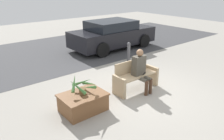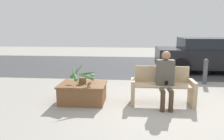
# 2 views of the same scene
# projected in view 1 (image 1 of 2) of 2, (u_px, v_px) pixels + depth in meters

# --- Properties ---
(ground_plane) EXTENTS (30.00, 30.00, 0.00)m
(ground_plane) POSITION_uv_depth(u_px,v_px,m) (143.00, 93.00, 6.50)
(ground_plane) COLOR #9E998E
(road_surface) EXTENTS (20.00, 6.00, 0.01)m
(road_surface) POSITION_uv_depth(u_px,v_px,m) (57.00, 51.00, 10.59)
(road_surface) COLOR #424244
(road_surface) RESTS_ON ground_plane
(bench) EXTENTS (1.47, 0.51, 0.89)m
(bench) POSITION_uv_depth(u_px,v_px,m) (135.00, 76.00, 6.60)
(bench) COLOR tan
(bench) RESTS_ON ground_plane
(person_seated) EXTENTS (0.39, 0.58, 1.28)m
(person_seated) POSITION_uv_depth(u_px,v_px,m) (141.00, 68.00, 6.40)
(person_seated) COLOR #4C473D
(person_seated) RESTS_ON ground_plane
(planter_box) EXTENTS (1.11, 0.82, 0.47)m
(planter_box) POSITION_uv_depth(u_px,v_px,m) (83.00, 102.00, 5.49)
(planter_box) COLOR brown
(planter_box) RESTS_ON ground_plane
(potted_plant) EXTENTS (0.68, 0.70, 0.48)m
(potted_plant) POSITION_uv_depth(u_px,v_px,m) (83.00, 86.00, 5.35)
(potted_plant) COLOR brown
(potted_plant) RESTS_ON planter_box
(parked_car) EXTENTS (4.30, 1.98, 1.39)m
(parked_car) POSITION_uv_depth(u_px,v_px,m) (113.00, 34.00, 10.86)
(parked_car) COLOR black
(parked_car) RESTS_ON ground_plane
(bollard_post) EXTENTS (0.15, 0.15, 0.82)m
(bollard_post) POSITION_uv_depth(u_px,v_px,m) (129.00, 51.00, 9.01)
(bollard_post) COLOR #4C4C51
(bollard_post) RESTS_ON ground_plane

